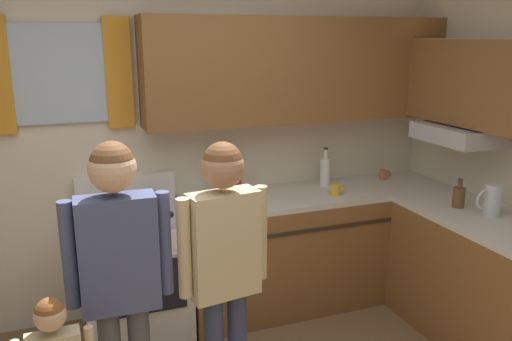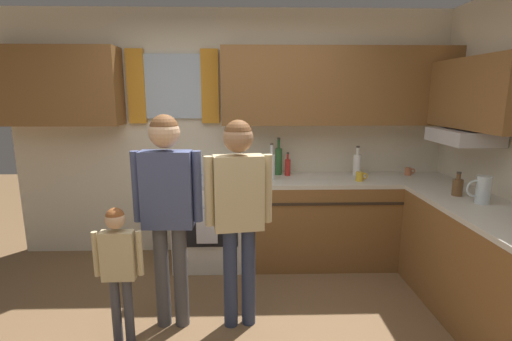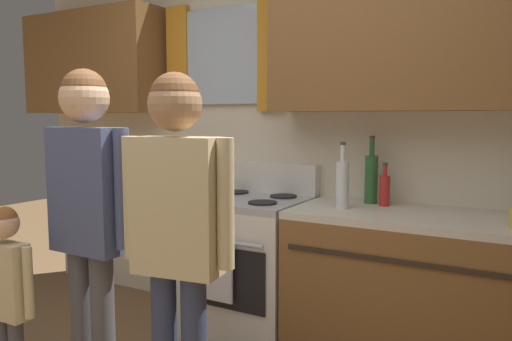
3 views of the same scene
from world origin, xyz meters
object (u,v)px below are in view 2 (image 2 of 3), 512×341
Objects in this scene: bottle_sauce_red at (288,167)px; bottle_wine_green at (278,161)px; cup_terracotta at (409,171)px; stove_oven at (210,219)px; bottle_tall_clear at (272,166)px; adult_in_plaid at (239,201)px; bottle_milk_white at (357,164)px; adult_holding_child at (168,198)px; small_child at (118,260)px; bottle_squat_brown at (458,187)px; water_pitcher at (482,190)px; mug_mustard_yellow at (360,176)px.

bottle_wine_green is (-0.09, 0.05, 0.06)m from bottle_sauce_red.
bottle_sauce_red is at bearing 179.33° from cup_terracotta.
stove_oven is at bearing -165.48° from bottle_wine_green.
adult_in_plaid is at bearing -106.30° from bottle_tall_clear.
adult_holding_child is at bearing -144.92° from bottle_milk_white.
cup_terracotta is 0.07× the size of adult_in_plaid.
stove_oven is 1.09× the size of small_child.
bottle_squat_brown is 1.89m from adult_in_plaid.
adult_in_plaid is at bearing -167.21° from bottle_squat_brown.
stove_oven reaches higher than small_child.
small_child is (-2.74, -0.38, -0.38)m from water_pitcher.
bottle_milk_white is 2.12m from adult_holding_child.
bottle_sauce_red is (-1.35, 0.83, 0.02)m from bottle_squat_brown.
adult_in_plaid is (-1.78, -1.23, 0.05)m from cup_terracotta.
bottle_milk_white is at bearing 34.81° from small_child.
bottle_milk_white is 1.25m from water_pitcher.
bottle_wine_green is at bearing 177.37° from cup_terracotta.
bottle_sauce_red is at bearing 68.49° from adult_in_plaid.
adult_holding_child is at bearing -129.11° from bottle_sauce_red.
bottle_squat_brown is 2.76m from small_child.
adult_holding_child is at bearing -125.39° from bottle_wine_green.
small_child is (-1.23, -1.49, -0.42)m from bottle_wine_green.
bottle_tall_clear is at bearing 157.48° from bottle_squat_brown.
bottle_wine_green is (-1.45, 0.88, 0.07)m from bottle_squat_brown.
water_pitcher is 1.92m from adult_in_plaid.
bottle_tall_clear is 0.93× the size of bottle_wine_green.
cup_terracotta is at bearing 3.35° from stove_oven.
bottle_sauce_red is 1.59m from adult_holding_child.
bottle_sauce_red is at bearing 178.63° from bottle_milk_white.
adult_holding_child reaches higher than cup_terracotta.
adult_in_plaid reaches higher than stove_oven.
stove_oven is 1.64m from bottle_milk_white.
bottle_milk_white is 0.56m from cup_terracotta.
bottle_tall_clear is 1.49× the size of bottle_sauce_red.
bottle_tall_clear is at bearing -4.86° from stove_oven.
bottle_milk_white is (1.54, 0.12, 0.55)m from stove_oven.
bottle_wine_green is 0.39× the size of small_child.
stove_oven is 2.47m from water_pitcher.
adult_in_plaid reaches higher than small_child.
bottle_milk_white is 0.27m from mug_mustard_yellow.
bottle_milk_white reaches higher than water_pitcher.
adult_holding_child is at bearing 178.84° from adult_in_plaid.
water_pitcher is 0.22× the size of small_child.
small_child reaches higher than mug_mustard_yellow.
adult_holding_child reaches higher than small_child.
stove_oven is 1.58m from mug_mustard_yellow.
cup_terracotta is 2.99m from small_child.
bottle_milk_white is 0.31× the size of small_child.
bottle_tall_clear is 3.05× the size of mug_mustard_yellow.
bottle_milk_white is at bearing 10.77° from bottle_tall_clear.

